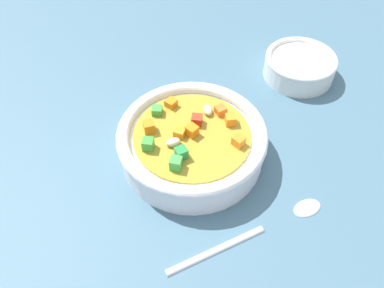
% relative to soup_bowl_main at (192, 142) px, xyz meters
% --- Properties ---
extents(ground_plane, '(1.40, 1.40, 0.02)m').
position_rel_soup_bowl_main_xyz_m(ground_plane, '(-0.00, 0.00, -0.04)').
color(ground_plane, '#42667A').
extents(soup_bowl_main, '(0.19, 0.19, 0.06)m').
position_rel_soup_bowl_main_xyz_m(soup_bowl_main, '(0.00, 0.00, 0.00)').
color(soup_bowl_main, white).
rests_on(soup_bowl_main, ground_plane).
extents(spoon, '(0.20, 0.05, 0.01)m').
position_rel_soup_bowl_main_xyz_m(spoon, '(0.00, 0.13, -0.02)').
color(spoon, silver).
rests_on(spoon, ground_plane).
extents(side_bowl_small, '(0.11, 0.11, 0.04)m').
position_rel_soup_bowl_main_xyz_m(side_bowl_small, '(-0.23, -0.03, -0.01)').
color(side_bowl_small, white).
rests_on(side_bowl_small, ground_plane).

